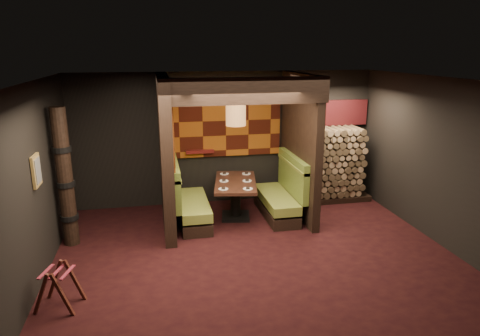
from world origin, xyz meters
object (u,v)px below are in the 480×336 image
at_px(dining_table, 236,192).
at_px(luggage_rack, 58,285).
at_px(firewood_stack, 331,164).
at_px(totem_column, 65,179).
at_px(pendant_lamp, 236,114).
at_px(booth_bench_left, 188,203).
at_px(booth_bench_right, 281,196).

height_order(dining_table, luggage_rack, dining_table).
distance_m(dining_table, firewood_stack, 2.40).
bearing_deg(totem_column, luggage_rack, -85.05).
bearing_deg(dining_table, pendant_lamp, -90.00).
distance_m(booth_bench_left, totem_column, 2.30).
height_order(dining_table, pendant_lamp, pendant_lamp).
relative_size(dining_table, firewood_stack, 0.91).
bearing_deg(firewood_stack, booth_bench_left, -167.83).
height_order(pendant_lamp, totem_column, pendant_lamp).
bearing_deg(luggage_rack, dining_table, 41.84).
height_order(totem_column, firewood_stack, totem_column).
distance_m(booth_bench_right, luggage_rack, 4.57).
relative_size(dining_table, luggage_rack, 2.39).
distance_m(pendant_lamp, firewood_stack, 2.73).
relative_size(booth_bench_left, firewood_stack, 0.92).
distance_m(totem_column, firewood_stack, 5.49).
xyz_separation_m(booth_bench_left, dining_table, (0.95, 0.05, 0.14)).
xyz_separation_m(booth_bench_left, firewood_stack, (3.25, 0.70, 0.42)).
xyz_separation_m(booth_bench_left, totem_column, (-2.09, -0.55, 0.79)).
distance_m(dining_table, pendant_lamp, 1.58).
xyz_separation_m(booth_bench_left, booth_bench_right, (1.89, 0.00, 0.00)).
distance_m(booth_bench_right, dining_table, 0.95).
bearing_deg(pendant_lamp, totem_column, -169.83).
bearing_deg(booth_bench_left, firewood_stack, 12.17).
xyz_separation_m(pendant_lamp, luggage_rack, (-2.87, -2.52, -1.81)).
bearing_deg(dining_table, booth_bench_left, -177.25).
relative_size(totem_column, firewood_stack, 1.39).
distance_m(booth_bench_left, dining_table, 0.96).
bearing_deg(luggage_rack, firewood_stack, 31.97).
bearing_deg(totem_column, booth_bench_right, 7.86).
relative_size(booth_bench_right, firewood_stack, 0.92).
bearing_deg(totem_column, firewood_stack, 13.19).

